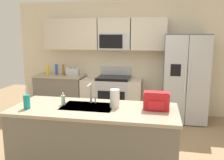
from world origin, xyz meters
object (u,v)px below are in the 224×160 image
Objects in this scene: paper_towel_roll at (115,98)px; range_oven at (112,96)px; bottle_blue at (56,69)px; sink_faucet at (91,92)px; soap_dispenser at (63,100)px; refrigerator at (185,78)px; bottle_yellow at (48,70)px; drink_cup_teal at (27,102)px; backpack at (156,100)px; pepper_mill at (63,70)px; toaster at (73,72)px.

range_oven is at bearing 101.80° from paper_towel_roll.
range_oven is 1.47m from bottle_blue.
sink_faucet reaches higher than soap_dispenser.
bottle_yellow is at bearing 179.57° from refrigerator.
drink_cup_teal reaches higher than backpack.
pepper_mill is 1.02× the size of bottle_blue.
drink_cup_teal reaches higher than toaster.
paper_towel_roll is at bearing -51.88° from bottle_blue.
range_oven is 4.86× the size of toaster.
drink_cup_teal reaches higher than bottle_yellow.
bottle_yellow is at bearing -173.04° from pepper_mill.
pepper_mill is at bearing -179.88° from range_oven.
soap_dispenser is (0.68, -2.28, -0.02)m from toaster.
paper_towel_roll is at bearing -178.41° from backpack.
drink_cup_teal is (0.74, -2.61, -0.03)m from bottle_blue.
pepper_mill reaches higher than soap_dispenser.
sink_faucet is (0.13, -2.19, 0.62)m from range_oven.
sink_faucet is at bearing -59.47° from pepper_mill.
bottle_blue is at bearing 105.81° from drink_cup_teal.
soap_dispenser is (-1.81, -2.26, 0.04)m from refrigerator.
range_oven is 2.71m from drink_cup_teal.
sink_faucet is 0.38m from paper_towel_roll.
sink_faucet is 0.90m from backpack.
pepper_mill is 0.79× the size of backpack.
backpack is (-0.57, -2.23, 0.09)m from refrigerator.
paper_towel_roll reaches higher than soap_dispenser.
sink_faucet is at bearing -56.31° from bottle_blue.
paper_towel_roll is (-1.11, -2.24, 0.09)m from refrigerator.
refrigerator reaches higher than sink_faucet.
toaster is 1.17× the size of paper_towel_roll.
backpack is at bearing -104.46° from refrigerator.
bottle_blue reaches higher than range_oven.
refrigerator reaches higher than bottle_blue.
soap_dispenser is at bearing -64.40° from bottle_blue.
toaster is 2.38m from soap_dispenser.
bottle_blue is 3.32m from backpack.
refrigerator is at bearing 75.54° from backpack.
paper_towel_roll reaches higher than range_oven.
refrigerator is 2.50m from toaster.
sink_faucet is 0.94× the size of drink_cup_teal.
pepper_mill is at bearing 168.92° from toaster.
backpack reaches higher than range_oven.
paper_towel_roll reaches higher than backpack.
drink_cup_teal is at bearing -77.96° from pepper_mill.
soap_dispenser is at bearing -178.71° from paper_towel_roll.
pepper_mill reaches higher than bottle_blue.
range_oven is 1.30m from pepper_mill.
backpack is at bearing -49.39° from toaster.
refrigerator is at bearing 63.72° from paper_towel_roll.
pepper_mill is 2.63m from drink_cup_teal.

